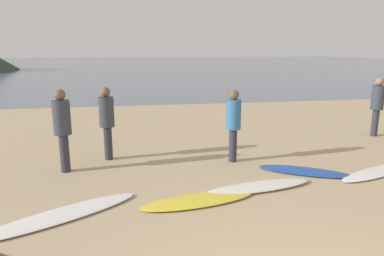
{
  "coord_description": "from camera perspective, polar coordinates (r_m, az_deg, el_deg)",
  "views": [
    {
      "loc": [
        -1.6,
        -2.11,
        2.59
      ],
      "look_at": [
        -0.06,
        6.57,
        0.6
      ],
      "focal_mm": 32.68,
      "sensor_mm": 36.0,
      "label": 1
    }
  ],
  "objects": [
    {
      "name": "person_2",
      "position": [
        8.11,
        6.79,
        1.3
      ],
      "size": [
        0.34,
        0.34,
        1.69
      ],
      "rotation": [
        0.0,
        0.0,
        0.83
      ],
      "color": "#2D2D38",
      "rests_on": "ground"
    },
    {
      "name": "person_3",
      "position": [
        11.89,
        28.0,
        3.76
      ],
      "size": [
        0.36,
        0.36,
        1.77
      ],
      "rotation": [
        0.0,
        0.0,
        2.04
      ],
      "color": "#2D2D38",
      "rests_on": "ground"
    },
    {
      "name": "person_1",
      "position": [
        7.84,
        -20.43,
        0.62
      ],
      "size": [
        0.36,
        0.36,
        1.79
      ],
      "rotation": [
        0.0,
        0.0,
        3.75
      ],
      "color": "#2D2D38",
      "rests_on": "ground"
    },
    {
      "name": "surfboard_2",
      "position": [
        6.04,
        -20.77,
        -13.21
      ],
      "size": [
        2.56,
        1.8,
        0.07
      ],
      "primitive_type": "ellipsoid",
      "rotation": [
        0.0,
        0.0,
        0.52
      ],
      "color": "white",
      "rests_on": "ground"
    },
    {
      "name": "surfboard_6",
      "position": [
        8.5,
        28.06,
        -6.33
      ],
      "size": [
        2.31,
        1.23,
        0.07
      ],
      "primitive_type": "ellipsoid",
      "rotation": [
        0.0,
        0.0,
        0.35
      ],
      "color": "white",
      "rests_on": "ground"
    },
    {
      "name": "surfboard_5",
      "position": [
        7.93,
        17.87,
        -6.71
      ],
      "size": [
        1.95,
        1.44,
        0.07
      ],
      "primitive_type": "ellipsoid",
      "rotation": [
        0.0,
        0.0,
        -0.52
      ],
      "color": "#1E479E",
      "rests_on": "ground"
    },
    {
      "name": "surfboard_3",
      "position": [
        6.19,
        1.12,
        -11.65
      ],
      "size": [
        2.16,
        0.97,
        0.07
      ],
      "primitive_type": "ellipsoid",
      "rotation": [
        0.0,
        0.0,
        0.18
      ],
      "color": "yellow",
      "rests_on": "ground"
    },
    {
      "name": "person_0",
      "position": [
        8.45,
        -13.74,
        1.67
      ],
      "size": [
        0.35,
        0.35,
        1.74
      ],
      "rotation": [
        0.0,
        0.0,
        4.73
      ],
      "color": "#2D2D38",
      "rests_on": "ground"
    },
    {
      "name": "surfboard_4",
      "position": [
        6.83,
        10.86,
        -9.37
      ],
      "size": [
        2.22,
        0.82,
        0.1
      ],
      "primitive_type": "ellipsoid",
      "rotation": [
        0.0,
        0.0,
        0.15
      ],
      "color": "silver",
      "rests_on": "ground"
    },
    {
      "name": "ground_plane",
      "position": [
        12.5,
        -2.48,
        0.29
      ],
      "size": [
        120.0,
        120.0,
        0.2
      ],
      "primitive_type": "cube",
      "color": "tan",
      "rests_on": "ground"
    },
    {
      "name": "ocean_water",
      "position": [
        66.56,
        -8.81,
        10.35
      ],
      "size": [
        140.0,
        100.0,
        0.01
      ],
      "primitive_type": "cube",
      "color": "slate",
      "rests_on": "ground"
    }
  ]
}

